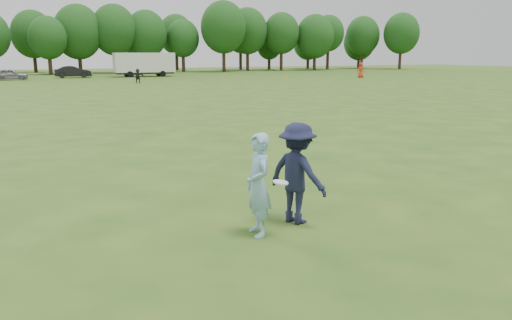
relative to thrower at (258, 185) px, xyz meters
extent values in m
plane|color=#284F16|center=(1.03, 0.37, -0.92)|extent=(200.00, 200.00, 0.00)
imported|color=#84B3CD|center=(0.00, 0.00, 0.00)|extent=(0.48, 0.70, 1.84)
imported|color=#191C37|center=(0.96, 0.32, 0.04)|extent=(1.16, 1.43, 1.93)
imported|color=#C33A17|center=(35.47, 46.13, 0.07)|extent=(1.15, 0.98, 1.99)
imported|color=black|center=(7.09, 46.82, -0.16)|extent=(1.44, 0.55, 1.52)
imported|color=gray|center=(-5.56, 59.07, -0.26)|extent=(3.90, 1.65, 1.32)
imported|color=black|center=(1.68, 61.80, -0.17)|extent=(4.59, 1.61, 1.51)
cone|color=orange|center=(26.64, 49.76, -0.77)|extent=(0.28, 0.28, 0.30)
cylinder|color=white|center=(0.32, -0.23, 0.07)|extent=(0.32, 0.32, 0.07)
cube|color=white|center=(10.85, 61.28, 0.98)|extent=(8.00, 2.50, 2.60)
cube|color=black|center=(10.85, 61.28, -0.42)|extent=(7.60, 2.30, 0.25)
cylinder|color=black|center=(8.65, 60.03, -0.52)|extent=(0.80, 0.25, 0.80)
cylinder|color=black|center=(8.65, 62.53, -0.52)|extent=(0.80, 0.25, 0.80)
cylinder|color=black|center=(13.05, 60.03, -0.52)|extent=(0.80, 0.25, 0.80)
cylinder|color=black|center=(13.05, 62.53, -0.52)|extent=(0.80, 0.25, 0.80)
cube|color=#333333|center=(6.45, 61.28, -0.37)|extent=(1.20, 0.15, 0.12)
cylinder|color=#332114|center=(-0.57, 73.06, 0.58)|extent=(0.56, 0.56, 3.01)
ellipsoid|color=#183C14|center=(-0.57, 73.06, 4.41)|extent=(5.46, 5.46, 6.28)
cylinder|color=#332114|center=(3.86, 75.44, 0.69)|extent=(0.56, 0.56, 3.23)
ellipsoid|color=#183C14|center=(3.86, 75.44, 5.40)|extent=(7.29, 7.29, 8.38)
cylinder|color=#332114|center=(9.28, 75.35, 0.96)|extent=(0.56, 0.56, 3.77)
ellipsoid|color=#183C14|center=(9.28, 75.35, 5.80)|extent=(6.95, 6.95, 8.00)
cylinder|color=#332114|center=(14.41, 75.93, 0.74)|extent=(0.56, 0.56, 3.33)
ellipsoid|color=#183C14|center=(14.41, 75.93, 5.26)|extent=(6.71, 6.71, 7.71)
cylinder|color=#332114|center=(20.62, 76.18, 0.69)|extent=(0.56, 0.56, 3.22)
ellipsoid|color=#183C14|center=(20.62, 76.18, 4.65)|extent=(5.54, 5.54, 6.37)
cylinder|color=#332114|center=(26.87, 73.24, 1.15)|extent=(0.56, 0.56, 4.15)
ellipsoid|color=#183C14|center=(26.87, 73.24, 6.46)|extent=(7.59, 7.59, 8.73)
cylinder|color=#332114|center=(32.76, 76.76, 1.05)|extent=(0.56, 0.56, 3.95)
ellipsoid|color=#183C14|center=(32.76, 76.76, 6.07)|extent=(7.16, 7.16, 8.24)
cylinder|color=#332114|center=(38.89, 75.38, 1.03)|extent=(0.56, 0.56, 3.90)
ellipsoid|color=#183C14|center=(38.89, 75.38, 5.73)|extent=(6.49, 6.49, 7.46)
cylinder|color=#332114|center=(45.20, 74.15, 0.66)|extent=(0.56, 0.56, 3.16)
ellipsoid|color=#183C14|center=(45.20, 74.15, 5.21)|extent=(6.99, 6.99, 8.04)
cylinder|color=#332114|center=(49.59, 76.57, 1.22)|extent=(0.56, 0.56, 4.29)
ellipsoid|color=#183C14|center=(49.59, 76.57, 5.93)|extent=(6.02, 6.02, 6.93)
cylinder|color=#332114|center=(58.73, 78.13, 0.92)|extent=(0.56, 0.56, 3.68)
ellipsoid|color=#183C14|center=(58.73, 78.13, 5.63)|extent=(6.78, 6.78, 7.80)
cylinder|color=#332114|center=(63.81, 72.47, 1.06)|extent=(0.56, 0.56, 3.96)
ellipsoid|color=#183C14|center=(63.81, 72.47, 5.99)|extent=(6.93, 6.93, 7.96)
cylinder|color=#332114|center=(-2.46, 83.76, 0.72)|extent=(0.56, 0.56, 3.28)
ellipsoid|color=#183C14|center=(-2.46, 83.76, 5.24)|extent=(6.78, 6.78, 7.79)
cylinder|color=#332114|center=(4.49, 82.22, 0.63)|extent=(0.56, 0.56, 3.11)
ellipsoid|color=#183C14|center=(4.49, 82.22, 4.46)|extent=(5.34, 5.34, 6.14)
cylinder|color=#332114|center=(13.92, 83.63, 0.83)|extent=(0.56, 0.56, 3.50)
ellipsoid|color=#183C14|center=(13.92, 83.63, 4.62)|extent=(4.82, 4.82, 5.54)
cylinder|color=#332114|center=(21.69, 84.23, 0.98)|extent=(0.56, 0.56, 3.80)
ellipsoid|color=#183C14|center=(21.69, 84.23, 5.57)|extent=(6.34, 6.34, 7.29)
cylinder|color=#332114|center=(33.76, 82.48, 1.00)|extent=(0.56, 0.56, 3.84)
ellipsoid|color=#183C14|center=(33.76, 82.48, 5.08)|extent=(5.09, 5.09, 5.86)
cylinder|color=#332114|center=(39.29, 81.32, 0.37)|extent=(0.56, 0.56, 2.58)
ellipsoid|color=#183C14|center=(39.29, 81.32, 3.72)|extent=(4.86, 4.86, 5.59)
cylinder|color=#332114|center=(48.76, 82.75, 0.39)|extent=(0.56, 0.56, 2.62)
ellipsoid|color=#183C14|center=(48.76, 82.75, 4.30)|extent=(6.11, 6.11, 7.02)
cylinder|color=#332114|center=(60.33, 81.42, 0.35)|extent=(0.56, 0.56, 2.54)
ellipsoid|color=#183C14|center=(60.33, 81.42, 4.37)|extent=(6.47, 6.47, 7.44)
camera|label=1|loc=(-3.51, -7.72, 2.28)|focal=35.00mm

